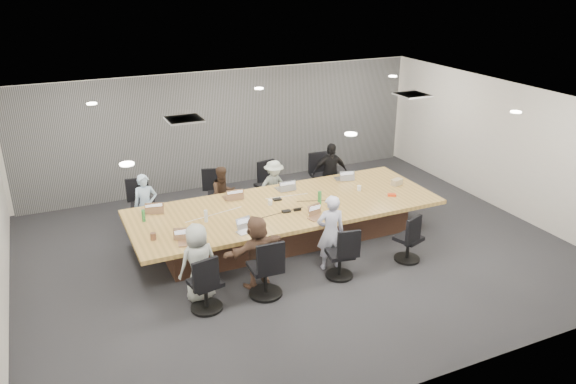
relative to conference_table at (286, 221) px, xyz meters
name	(u,v)px	position (x,y,z in m)	size (l,w,h in m)	color
floor	(297,250)	(0.00, -0.50, -0.40)	(10.00, 8.00, 0.00)	#2A2A2E
ceiling	(298,106)	(0.00, -0.50, 2.40)	(10.00, 8.00, 0.00)	white
wall_back	(226,128)	(0.00, 3.50, 1.00)	(10.00, 2.80, 0.00)	beige
wall_front	(438,288)	(0.00, -4.50, 1.00)	(10.00, 2.80, 0.00)	beige
wall_right	(506,147)	(5.00, -0.50, 1.00)	(8.00, 2.80, 0.00)	beige
curtain	(227,129)	(0.00, 3.42, 1.00)	(9.80, 0.04, 2.80)	slate
conference_table	(286,221)	(0.00, 0.00, 0.00)	(6.00, 2.20, 0.74)	#4D3023
chair_0	(143,209)	(-2.44, 1.70, 0.02)	(0.57, 0.57, 0.84)	black
chair_1	(219,197)	(-0.82, 1.70, 0.00)	(0.54, 0.54, 0.80)	black
chair_2	(268,189)	(0.33, 1.70, 0.00)	(0.55, 0.55, 0.81)	black
chair_3	(323,179)	(1.71, 1.70, 0.02)	(0.56, 0.56, 0.84)	black
chair_4	(206,287)	(-2.15, -1.70, 0.00)	(0.54, 0.54, 0.79)	black
chair_5	(265,272)	(-1.14, -1.70, 0.03)	(0.59, 0.59, 0.87)	black
chair_6	(340,258)	(0.25, -1.70, -0.03)	(0.50, 0.50, 0.74)	black
chair_7	(408,242)	(1.68, -1.70, -0.03)	(0.50, 0.50, 0.74)	black
person_0	(146,205)	(-2.44, 1.35, 0.24)	(0.47, 0.31, 1.28)	#A0BFDE
laptop_0	(151,211)	(-2.44, 0.80, 0.35)	(0.35, 0.24, 0.02)	#8C6647
person_1	(224,194)	(-0.82, 1.35, 0.20)	(0.59, 0.46, 1.21)	#342319
laptop_1	(232,197)	(-0.82, 0.80, 0.35)	(0.35, 0.24, 0.02)	#8C6647
person_2	(274,187)	(0.33, 1.35, 0.19)	(0.76, 0.44, 1.18)	#A0ACA0
laptop_2	(284,188)	(0.33, 0.80, 0.35)	(0.36, 0.25, 0.02)	#B2B2B7
person_3	(330,173)	(1.71, 1.35, 0.29)	(0.82, 0.34, 1.39)	black
laptop_3	(342,179)	(1.71, 0.80, 0.35)	(0.33, 0.23, 0.02)	#B2B2B7
person_4	(198,262)	(-2.15, -1.35, 0.26)	(0.64, 0.42, 1.32)	#A4ABA4
laptop_4	(189,243)	(-2.15, -0.80, 0.35)	(0.34, 0.23, 0.02)	#8C6647
person_5	(257,251)	(-1.14, -1.35, 0.23)	(1.17, 0.37, 1.27)	brown
laptop_5	(245,232)	(-1.14, -0.80, 0.35)	(0.28, 0.19, 0.02)	#B2B2B7
person_6	(331,232)	(0.25, -1.35, 0.30)	(0.51, 0.34, 1.40)	silver
laptop_6	(316,218)	(0.25, -0.80, 0.35)	(0.28, 0.19, 0.02)	#8C6647
bottle_green_left	(143,216)	(-2.65, 0.39, 0.45)	(0.06, 0.06, 0.22)	#2C7E38
bottle_green_right	(320,198)	(0.62, -0.23, 0.47)	(0.07, 0.07, 0.26)	#2C7E38
bottle_clear	(206,216)	(-1.63, -0.09, 0.45)	(0.07, 0.07, 0.23)	silver
cup_white_far	(270,202)	(-0.27, 0.14, 0.39)	(0.08, 0.08, 0.10)	white
cup_white_near	(359,188)	(1.69, 0.06, 0.39)	(0.08, 0.08, 0.11)	white
mug_brown	(153,236)	(-2.65, -0.41, 0.40)	(0.10, 0.10, 0.12)	brown
mic_left	(286,211)	(-0.13, -0.31, 0.35)	(0.16, 0.11, 0.03)	black
mic_right	(277,199)	(-0.05, 0.30, 0.36)	(0.16, 0.11, 0.03)	black
stapler	(297,209)	(0.08, -0.34, 0.37)	(0.15, 0.04, 0.06)	black
canvas_bag	(397,182)	(2.58, 0.01, 0.40)	(0.23, 0.14, 0.13)	tan
snack_packet	(392,195)	(2.14, -0.45, 0.36)	(0.17, 0.11, 0.04)	#EC3D10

